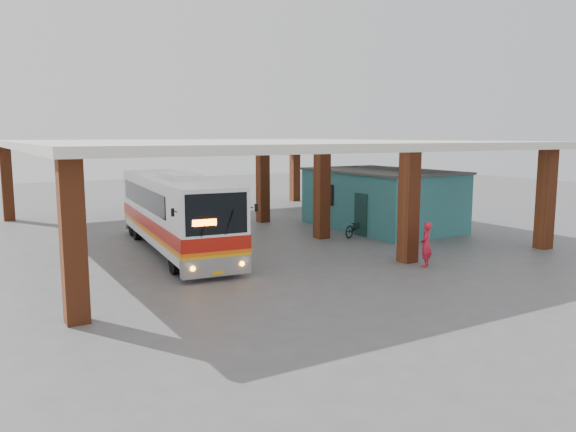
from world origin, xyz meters
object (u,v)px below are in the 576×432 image
Objects in this scene: motorcycle at (356,227)px; pedestrian at (426,245)px; red_chair at (321,221)px; coach_bus at (175,212)px.

pedestrian reaches higher than motorcycle.
motorcycle is 3.05m from red_chair.
pedestrian is 2.29× the size of red_chair.
motorcycle is at bearing -93.94° from red_chair.
coach_bus is at bearing -171.75° from red_chair.
coach_bus is 15.94× the size of red_chair.
coach_bus is 6.43× the size of motorcycle.
red_chair is at bearing -134.56° from pedestrian.
pedestrian is at bearing 146.77° from motorcycle.
motorcycle is 6.68m from pedestrian.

